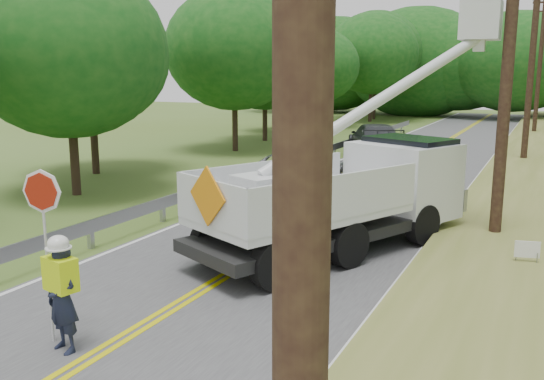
% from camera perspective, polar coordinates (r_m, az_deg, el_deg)
% --- Properties ---
extents(ground, '(140.00, 140.00, 0.00)m').
position_cam_1_polar(ground, '(9.96, -15.72, -14.73)').
color(ground, '#4A6120').
rests_on(ground, ground).
extents(road, '(7.20, 96.00, 0.03)m').
position_cam_1_polar(road, '(21.91, 9.14, -0.12)').
color(road, '#434345').
rests_on(road, ground).
extents(guardrail, '(0.18, 48.00, 0.77)m').
position_cam_1_polar(guardrail, '(24.06, 0.61, 2.36)').
color(guardrail, '#95969D').
rests_on(guardrail, ground).
extents(utility_poles, '(1.60, 43.30, 10.00)m').
position_cam_1_polar(utility_poles, '(23.66, 23.75, 12.74)').
color(utility_poles, black).
rests_on(utility_poles, ground).
extents(treeline_left, '(10.68, 56.67, 10.29)m').
position_cam_1_polar(treeline_left, '(39.49, 1.16, 13.16)').
color(treeline_left, '#332319').
rests_on(treeline_left, ground).
extents(treeline_horizon, '(56.28, 14.42, 11.64)m').
position_cam_1_polar(treeline_horizon, '(63.05, 20.82, 11.70)').
color(treeline_horizon, '#104A14').
rests_on(treeline_horizon, ground).
extents(flagger, '(1.13, 0.56, 2.85)m').
position_cam_1_polar(flagger, '(9.65, -20.10, -9.18)').
color(flagger, '#191E33').
rests_on(flagger, road).
extents(bucket_truck, '(5.96, 7.85, 7.26)m').
position_cam_1_polar(bucket_truck, '(14.89, 9.68, 0.87)').
color(bucket_truck, black).
rests_on(bucket_truck, road).
extents(suv_silver, '(2.65, 5.45, 1.49)m').
position_cam_1_polar(suv_silver, '(21.73, 2.45, 1.95)').
color(suv_silver, '#AAADB0').
rests_on(suv_silver, road).
extents(suv_darkgrey, '(4.59, 6.40, 1.72)m').
position_cam_1_polar(suv_darkgrey, '(31.59, 10.11, 4.94)').
color(suv_darkgrey, '#32363A').
rests_on(suv_darkgrey, road).
extents(stop_sign_permanent, '(0.40, 0.43, 2.65)m').
position_cam_1_polar(stop_sign_permanent, '(26.57, 1.86, 5.86)').
color(stop_sign_permanent, '#95969D').
rests_on(stop_sign_permanent, ground).
extents(yard_sign, '(0.52, 0.15, 0.76)m').
position_cam_1_polar(yard_sign, '(13.78, 23.88, -5.50)').
color(yard_sign, white).
rests_on(yard_sign, ground).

